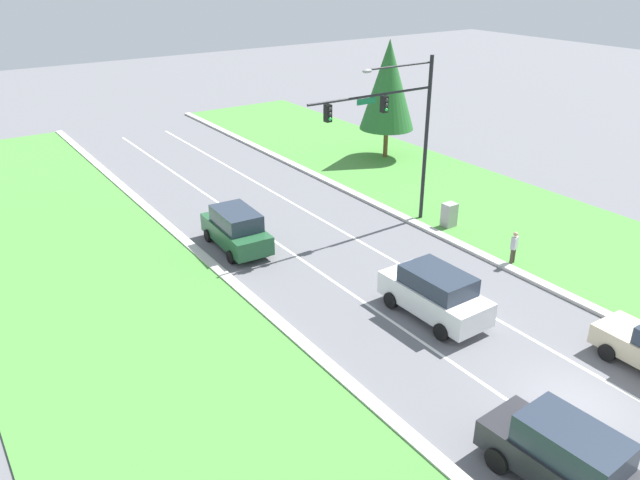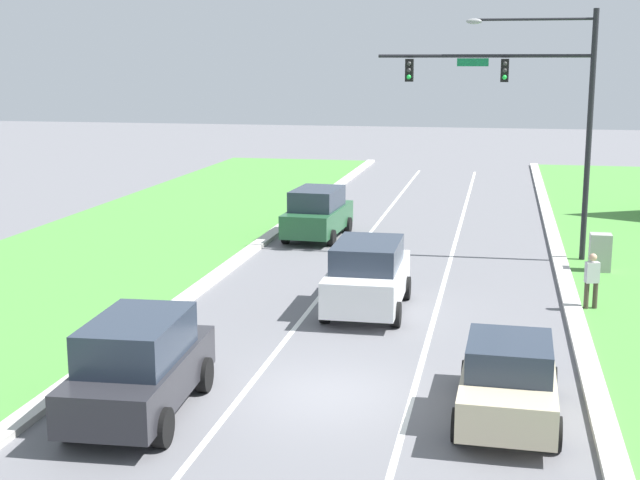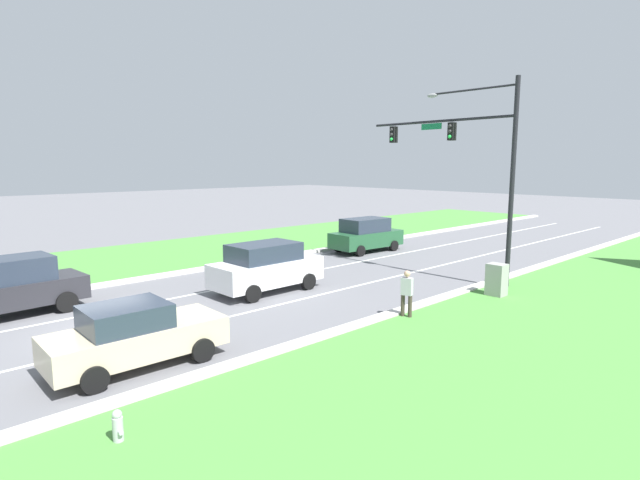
{
  "view_description": "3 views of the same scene",
  "coord_description": "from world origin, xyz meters",
  "px_view_note": "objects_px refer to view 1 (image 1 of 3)",
  "views": [
    {
      "loc": [
        -16.17,
        -8.64,
        13.39
      ],
      "look_at": [
        -2.14,
        11.94,
        1.92
      ],
      "focal_mm": 35.0,
      "sensor_mm": 36.0,
      "label": 1
    },
    {
      "loc": [
        3.48,
        -17.76,
        7.05
      ],
      "look_at": [
        -1.77,
        7.84,
        1.79
      ],
      "focal_mm": 50.0,
      "sensor_mm": 36.0,
      "label": 2
    },
    {
      "loc": [
        16.21,
        -5.49,
        5.27
      ],
      "look_at": [
        -2.32,
        11.82,
        1.4
      ],
      "focal_mm": 28.0,
      "sensor_mm": 36.0,
      "label": 3
    }
  ],
  "objects_px": {
    "charcoal_suv": "(567,458)",
    "pedestrian": "(514,247)",
    "conifer_near_right_tree": "(388,85)",
    "traffic_signal_mast": "(398,120)",
    "utility_cabinet": "(449,215)",
    "white_suv": "(435,293)",
    "forest_suv": "(236,229)"
  },
  "relations": [
    {
      "from": "charcoal_suv",
      "to": "conifer_near_right_tree",
      "type": "bearing_deg",
      "value": 56.03
    },
    {
      "from": "charcoal_suv",
      "to": "pedestrian",
      "type": "height_order",
      "value": "charcoal_suv"
    },
    {
      "from": "traffic_signal_mast",
      "to": "forest_suv",
      "type": "xyz_separation_m",
      "value": [
        -8.14,
        2.36,
        -4.78
      ]
    },
    {
      "from": "traffic_signal_mast",
      "to": "pedestrian",
      "type": "bearing_deg",
      "value": -75.39
    },
    {
      "from": "white_suv",
      "to": "pedestrian",
      "type": "xyz_separation_m",
      "value": [
        6.28,
        1.27,
        -0.11
      ]
    },
    {
      "from": "conifer_near_right_tree",
      "to": "charcoal_suv",
      "type": "bearing_deg",
      "value": -120.6
    },
    {
      "from": "forest_suv",
      "to": "utility_cabinet",
      "type": "height_order",
      "value": "forest_suv"
    },
    {
      "from": "charcoal_suv",
      "to": "utility_cabinet",
      "type": "bearing_deg",
      "value": 51.54
    },
    {
      "from": "white_suv",
      "to": "utility_cabinet",
      "type": "xyz_separation_m",
      "value": [
        7.0,
        6.18,
        -0.38
      ]
    },
    {
      "from": "charcoal_suv",
      "to": "forest_suv",
      "type": "xyz_separation_m",
      "value": [
        -0.25,
        18.8,
        -0.03
      ]
    },
    {
      "from": "traffic_signal_mast",
      "to": "utility_cabinet",
      "type": "bearing_deg",
      "value": -35.04
    },
    {
      "from": "traffic_signal_mast",
      "to": "conifer_near_right_tree",
      "type": "xyz_separation_m",
      "value": [
        7.68,
        9.89,
        -0.62
      ]
    },
    {
      "from": "conifer_near_right_tree",
      "to": "traffic_signal_mast",
      "type": "bearing_deg",
      "value": -127.82
    },
    {
      "from": "charcoal_suv",
      "to": "conifer_near_right_tree",
      "type": "distance_m",
      "value": 30.87
    },
    {
      "from": "charcoal_suv",
      "to": "white_suv",
      "type": "xyz_separation_m",
      "value": [
        3.35,
        8.55,
        -0.01
      ]
    },
    {
      "from": "pedestrian",
      "to": "conifer_near_right_tree",
      "type": "distance_m",
      "value": 18.06
    },
    {
      "from": "charcoal_suv",
      "to": "utility_cabinet",
      "type": "relative_size",
      "value": 3.49
    },
    {
      "from": "pedestrian",
      "to": "conifer_near_right_tree",
      "type": "xyz_separation_m",
      "value": [
        5.95,
        16.52,
        4.25
      ]
    },
    {
      "from": "traffic_signal_mast",
      "to": "white_suv",
      "type": "height_order",
      "value": "traffic_signal_mast"
    },
    {
      "from": "charcoal_suv",
      "to": "pedestrian",
      "type": "bearing_deg",
      "value": 42.19
    },
    {
      "from": "forest_suv",
      "to": "pedestrian",
      "type": "height_order",
      "value": "forest_suv"
    },
    {
      "from": "charcoal_suv",
      "to": "conifer_near_right_tree",
      "type": "height_order",
      "value": "conifer_near_right_tree"
    },
    {
      "from": "conifer_near_right_tree",
      "to": "forest_suv",
      "type": "bearing_deg",
      "value": -154.55
    },
    {
      "from": "white_suv",
      "to": "forest_suv",
      "type": "distance_m",
      "value": 10.86
    },
    {
      "from": "utility_cabinet",
      "to": "traffic_signal_mast",
      "type": "bearing_deg",
      "value": 144.96
    },
    {
      "from": "white_suv",
      "to": "forest_suv",
      "type": "xyz_separation_m",
      "value": [
        -3.59,
        10.25,
        -0.02
      ]
    },
    {
      "from": "white_suv",
      "to": "pedestrian",
      "type": "distance_m",
      "value": 6.4
    },
    {
      "from": "traffic_signal_mast",
      "to": "utility_cabinet",
      "type": "xyz_separation_m",
      "value": [
        2.45,
        -1.72,
        -5.13
      ]
    },
    {
      "from": "traffic_signal_mast",
      "to": "charcoal_suv",
      "type": "height_order",
      "value": "traffic_signal_mast"
    },
    {
      "from": "white_suv",
      "to": "utility_cabinet",
      "type": "bearing_deg",
      "value": 40.64
    },
    {
      "from": "charcoal_suv",
      "to": "forest_suv",
      "type": "height_order",
      "value": "charcoal_suv"
    },
    {
      "from": "traffic_signal_mast",
      "to": "forest_suv",
      "type": "bearing_deg",
      "value": 163.84
    }
  ]
}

